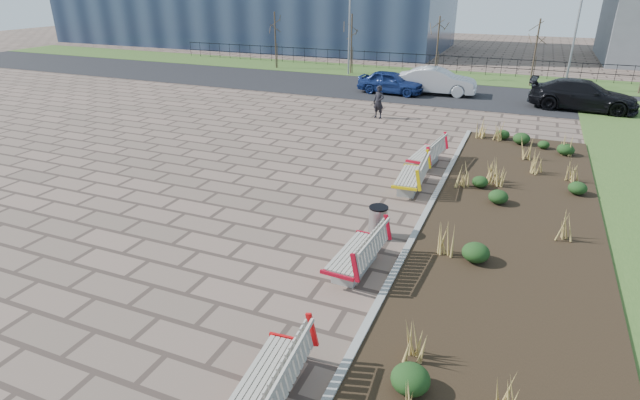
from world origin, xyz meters
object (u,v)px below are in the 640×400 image
at_px(car_black, 583,95).
at_px(lamp_east, 574,38).
at_px(bench_d, 426,152).
at_px(car_blue, 391,82).
at_px(bench_b, 355,251).
at_px(lamp_west, 349,30).
at_px(litter_bin, 378,222).
at_px(car_silver, 437,81).
at_px(pedestrian, 379,102).
at_px(bench_a, 266,376).
at_px(bench_c, 410,174).

bearing_deg(car_black, lamp_east, 10.52).
xyz_separation_m(bench_d, car_blue, (-4.50, 11.59, 0.18)).
distance_m(bench_b, lamp_west, 26.21).
distance_m(car_black, lamp_east, 5.80).
bearing_deg(litter_bin, lamp_west, 111.63).
bearing_deg(car_silver, lamp_west, 54.85).
bearing_deg(pedestrian, car_blue, 115.14).
bearing_deg(lamp_east, litter_bin, -102.40).
distance_m(lamp_west, lamp_east, 14.00).
bearing_deg(bench_a, car_blue, 96.55).
bearing_deg(lamp_east, car_blue, -151.47).
xyz_separation_m(lamp_west, lamp_east, (14.00, 0.00, 0.00)).
distance_m(car_blue, lamp_east, 11.07).
bearing_deg(car_silver, car_black, -101.12).
bearing_deg(lamp_east, bench_a, -99.87).
bearing_deg(pedestrian, bench_c, -51.38).
bearing_deg(bench_b, car_blue, 106.39).
bearing_deg(car_silver, bench_d, -174.39).
relative_size(bench_a, car_black, 0.41).
relative_size(bench_a, car_blue, 0.54).
bearing_deg(car_blue, pedestrian, -166.34).
distance_m(bench_d, car_silver, 12.63).
xyz_separation_m(litter_bin, lamp_east, (4.99, 22.72, 2.62)).
distance_m(bench_b, litter_bin, 1.77).
distance_m(car_silver, lamp_west, 8.51).
relative_size(bench_c, litter_bin, 2.52).
bearing_deg(bench_b, lamp_west, 113.46).
relative_size(bench_a, lamp_east, 0.35).
distance_m(bench_a, lamp_east, 29.28).
relative_size(bench_b, litter_bin, 2.52).
relative_size(pedestrian, lamp_east, 0.26).
distance_m(litter_bin, car_silver, 18.54).
height_order(car_silver, lamp_west, lamp_west).
xyz_separation_m(car_blue, car_black, (10.11, -0.14, 0.09)).
height_order(bench_b, car_silver, car_silver).
height_order(car_blue, car_black, car_black).
height_order(bench_d, car_blue, car_blue).
bearing_deg(bench_a, litter_bin, 85.67).
relative_size(bench_d, lamp_east, 0.35).
bearing_deg(bench_c, litter_bin, -93.28).
bearing_deg(litter_bin, bench_b, -90.23).
relative_size(bench_d, car_silver, 0.46).
distance_m(bench_a, litter_bin, 6.03).
distance_m(bench_c, lamp_west, 21.34).
bearing_deg(bench_d, pedestrian, 127.23).
xyz_separation_m(bench_b, car_black, (5.61, 19.18, 0.27)).
relative_size(pedestrian, car_silver, 0.34).
distance_m(car_blue, car_silver, 2.64).
bearing_deg(bench_c, bench_a, -93.39).
xyz_separation_m(bench_d, litter_bin, (0.01, -5.96, -0.08)).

